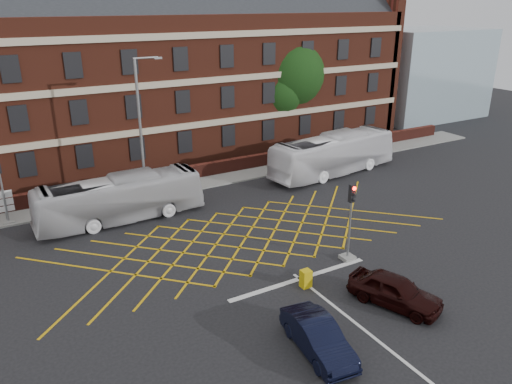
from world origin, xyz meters
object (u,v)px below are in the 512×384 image
bus_left (120,199)px  utility_cabinet (306,279)px  traffic_light_near (349,229)px  street_lamp (144,156)px  car_maroon (395,291)px  deciduous_tree (287,78)px  car_navy (318,337)px  direction_signs (4,202)px  traffic_light_far (4,197)px  bus_right (333,154)px

bus_left → utility_cabinet: bearing=-156.8°
traffic_light_near → street_lamp: street_lamp is taller
car_maroon → utility_cabinet: bearing=108.1°
bus_left → deciduous_tree: deciduous_tree is taller
car_maroon → car_navy: bearing=169.4°
street_lamp → traffic_light_near: bearing=-62.2°
deciduous_tree → traffic_light_near: deciduous_tree is taller
traffic_light_near → street_lamp: bearing=117.8°
car_maroon → deciduous_tree: (10.98, 25.86, 5.48)m
traffic_light_near → utility_cabinet: bearing=-162.2°
car_maroon → direction_signs: bearing=107.0°
bus_left → car_navy: (3.12, -16.47, -0.77)m
car_navy → traffic_light_near: 8.03m
deciduous_tree → traffic_light_near: 24.11m
street_lamp → utility_cabinet: 14.72m
deciduous_tree → street_lamp: (-16.84, -8.57, -2.78)m
deciduous_tree → traffic_light_near: size_ratio=2.39×
traffic_light_near → traffic_light_far: (-15.34, 14.16, 0.00)m
bus_right → deciduous_tree: deciduous_tree is taller
traffic_light_near → traffic_light_far: size_ratio=1.00×
bus_left → car_maroon: bearing=-153.4°
car_maroon → direction_signs: (-14.46, 18.73, 0.65)m
deciduous_tree → traffic_light_far: 26.78m
car_navy → utility_cabinet: size_ratio=4.57×
deciduous_tree → direction_signs: deciduous_tree is taller
bus_right → traffic_light_far: (-23.52, 2.45, 0.17)m
car_maroon → direction_signs: 23.67m
car_navy → car_maroon: bearing=17.1°
bus_right → bus_left: bearing=84.9°
bus_left → traffic_light_far: (-6.28, 2.98, 0.31)m
traffic_light_near → traffic_light_far: 20.88m
traffic_light_far → utility_cabinet: traffic_light_far is taller
car_maroon → street_lamp: (-5.85, 17.30, 2.70)m
bus_left → car_navy: 16.78m
bus_left → street_lamp: street_lamp is taller
car_maroon → deciduous_tree: deciduous_tree is taller
bus_right → traffic_light_near: traffic_light_near is taller
bus_left → street_lamp: (2.26, 1.72, 1.98)m
car_maroon → street_lamp: bearing=88.0°
direction_signs → utility_cabinet: bearing=-52.6°
deciduous_tree → direction_signs: (-25.44, -7.14, -4.83)m
bus_left → car_navy: bus_left is taller
traffic_light_far → direction_signs: bearing=111.9°
bus_left → car_navy: size_ratio=2.54×
bus_right → traffic_light_near: 14.28m
traffic_light_near → direction_signs: (-15.41, 14.33, -0.39)m
bus_right → traffic_light_far: traffic_light_far is taller
street_lamp → deciduous_tree: bearing=27.0°
traffic_light_near → bus_left: bearing=129.0°
utility_cabinet → bus_left: bearing=114.0°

